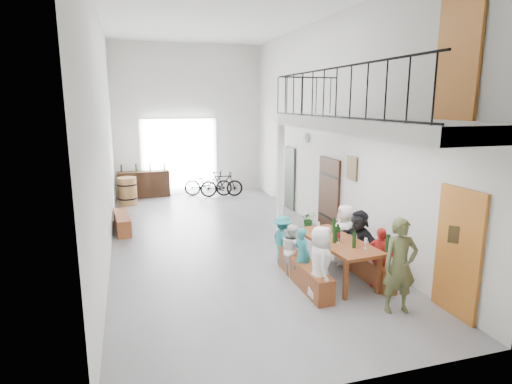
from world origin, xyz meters
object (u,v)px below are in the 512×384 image
object	(u,v)px
oak_barrel	(127,191)
bicycle_near	(208,184)
bench_inner	(304,273)
tasting_table	(337,244)
side_bench	(122,222)
serving_counter	(144,184)
host_standing	(400,266)

from	to	relation	value
oak_barrel	bicycle_near	xyz separation A→B (m)	(2.86, 0.64, -0.01)
bench_inner	tasting_table	bearing A→B (deg)	7.13
side_bench	bicycle_near	size ratio (longest dim) A/B	0.91
bench_inner	side_bench	world-z (taller)	bench_inner
bench_inner	serving_counter	size ratio (longest dim) A/B	1.10
bench_inner	oak_barrel	bearing A→B (deg)	112.58
oak_barrel	host_standing	size ratio (longest dim) A/B	0.59
tasting_table	host_standing	xyz separation A→B (m)	(0.35, -1.52, 0.09)
bench_inner	bicycle_near	xyz separation A→B (m)	(-0.31, 8.31, 0.23)
serving_counter	bicycle_near	bearing A→B (deg)	-15.99
oak_barrel	tasting_table	bearing A→B (deg)	-62.94
side_bench	bicycle_near	distance (m)	4.76
oak_barrel	bicycle_near	distance (m)	2.93
tasting_table	bench_inner	world-z (taller)	tasting_table
tasting_table	side_bench	xyz separation A→B (m)	(-4.04, 4.55, -0.48)
host_standing	bench_inner	bearing A→B (deg)	134.86
host_standing	bicycle_near	bearing A→B (deg)	106.42
bicycle_near	side_bench	bearing A→B (deg)	156.62
tasting_table	serving_counter	bearing A→B (deg)	105.94
bench_inner	side_bench	bearing A→B (deg)	125.85
bench_inner	serving_counter	world-z (taller)	serving_counter
serving_counter	bicycle_near	xyz separation A→B (m)	(2.27, -0.47, -0.02)
tasting_table	bench_inner	bearing A→B (deg)	-177.81
bicycle_near	bench_inner	bearing A→B (deg)	-161.82
side_bench	host_standing	bearing A→B (deg)	-54.13
host_standing	bicycle_near	xyz separation A→B (m)	(-1.36, 9.74, -0.34)
host_standing	bicycle_near	world-z (taller)	host_standing
tasting_table	serving_counter	world-z (taller)	serving_counter
tasting_table	serving_counter	distance (m)	9.29
bench_inner	host_standing	xyz separation A→B (m)	(1.06, -1.44, 0.57)
tasting_table	side_bench	bearing A→B (deg)	126.81
tasting_table	serving_counter	size ratio (longest dim) A/B	1.16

